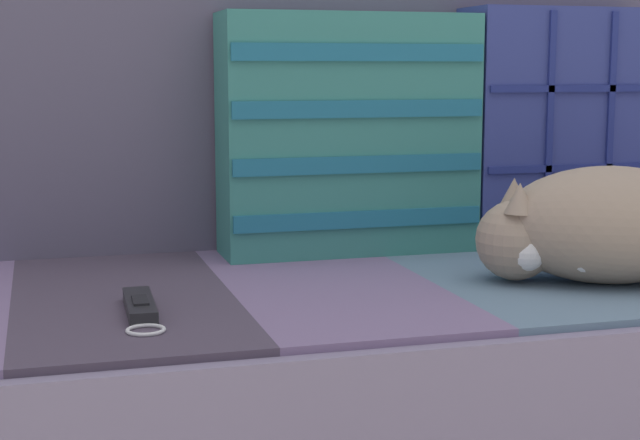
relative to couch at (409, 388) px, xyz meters
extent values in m
cube|color=slate|center=(0.00, 0.00, 0.07)|extent=(1.90, 0.78, 0.23)
cube|color=#423847|center=(-0.46, -0.02, 0.19)|extent=(0.30, 0.70, 0.01)
cube|color=slate|center=(-0.15, -0.02, 0.19)|extent=(0.30, 0.70, 0.01)
cube|color=slate|center=(0.15, -0.02, 0.19)|extent=(0.30, 0.70, 0.01)
cube|color=#514C60|center=(0.00, 0.33, 0.43)|extent=(1.90, 0.14, 0.46)
cube|color=navy|center=(0.36, 0.19, 0.41)|extent=(0.37, 0.13, 0.43)
cube|color=navy|center=(0.36, 0.12, 0.34)|extent=(0.35, 0.01, 0.01)
cube|color=navy|center=(0.30, 0.12, 0.41)|extent=(0.01, 0.01, 0.41)
cube|color=navy|center=(0.36, 0.12, 0.48)|extent=(0.35, 0.01, 0.01)
cube|color=navy|center=(0.43, 0.12, 0.41)|extent=(0.01, 0.01, 0.41)
cube|color=#337A70|center=(-0.05, 0.19, 0.40)|extent=(0.44, 0.13, 0.41)
cube|color=#1E667F|center=(-0.05, 0.12, 0.26)|extent=(0.43, 0.01, 0.03)
cube|color=#1E667F|center=(-0.05, 0.12, 0.35)|extent=(0.43, 0.01, 0.03)
cube|color=#1E667F|center=(-0.05, 0.12, 0.45)|extent=(0.43, 0.01, 0.03)
cube|color=#1E667F|center=(-0.05, 0.12, 0.54)|extent=(0.43, 0.01, 0.03)
ellipsoid|color=gray|center=(0.25, -0.17, 0.28)|extent=(0.37, 0.28, 0.18)
sphere|color=gray|center=(0.12, -0.12, 0.26)|extent=(0.12, 0.12, 0.12)
sphere|color=white|center=(0.12, -0.15, 0.25)|extent=(0.07, 0.07, 0.07)
ellipsoid|color=white|center=(0.20, -0.20, 0.26)|extent=(0.10, 0.05, 0.08)
cone|color=gray|center=(0.11, -0.15, 0.32)|extent=(0.05, 0.05, 0.05)
cone|color=gray|center=(0.13, -0.09, 0.32)|extent=(0.05, 0.05, 0.05)
cube|color=black|center=(-0.44, -0.16, 0.20)|extent=(0.04, 0.16, 0.02)
cube|color=black|center=(-0.44, -0.17, 0.21)|extent=(0.02, 0.05, 0.00)
cube|color=black|center=(-0.44, -0.08, 0.20)|extent=(0.03, 0.01, 0.02)
torus|color=silver|center=(-0.44, -0.26, 0.20)|extent=(0.05, 0.05, 0.01)
camera|label=1|loc=(-0.56, -1.43, 0.51)|focal=55.00mm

